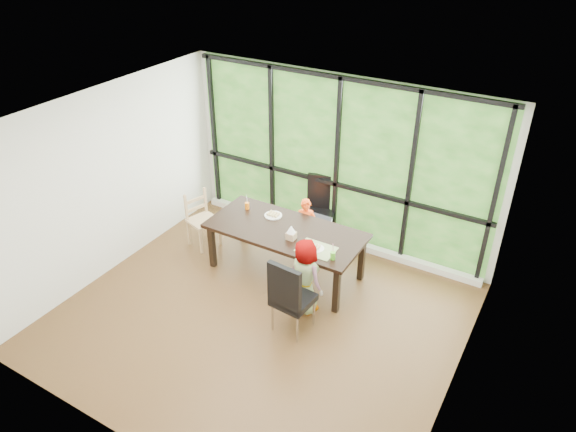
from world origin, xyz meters
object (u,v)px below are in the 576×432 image
(chair_window_leather, at_px, (319,211))
(tissue_box, at_px, (291,236))
(child_older, at_px, (307,277))
(orange_cup, at_px, (247,206))
(dining_table, at_px, (286,251))
(chair_interior_leather, at_px, (293,295))
(child_toddler, at_px, (306,227))
(green_cup, at_px, (333,256))
(plate_near, at_px, (316,249))
(chair_end_beech, at_px, (203,220))
(plate_far, at_px, (273,215))

(chair_window_leather, distance_m, tissue_box, 1.23)
(child_older, bearing_deg, orange_cup, -9.44)
(dining_table, height_order, orange_cup, orange_cup)
(chair_window_leather, height_order, chair_interior_leather, same)
(child_toddler, bearing_deg, chair_window_leather, 69.76)
(child_toddler, distance_m, green_cup, 1.33)
(child_older, distance_m, tissue_box, 0.67)
(plate_near, height_order, orange_cup, orange_cup)
(chair_end_beech, relative_size, plate_near, 4.10)
(green_cup, height_order, tissue_box, green_cup)
(plate_near, bearing_deg, orange_cup, 163.07)
(orange_cup, relative_size, tissue_box, 0.86)
(plate_far, distance_m, tissue_box, 0.67)
(dining_table, bearing_deg, tissue_box, -41.86)
(chair_window_leather, height_order, plate_far, chair_window_leather)
(chair_end_beech, bearing_deg, plate_near, -77.89)
(dining_table, height_order, chair_end_beech, chair_end_beech)
(chair_interior_leather, xyz_separation_m, child_older, (-0.03, 0.40, 0.00))
(child_older, bearing_deg, tissue_box, -21.71)
(plate_far, bearing_deg, orange_cup, -177.69)
(child_older, bearing_deg, chair_end_beech, 4.33)
(tissue_box, bearing_deg, green_cup, -11.29)
(chair_end_beech, distance_m, tissue_box, 1.72)
(chair_window_leather, distance_m, plate_near, 1.39)
(dining_table, relative_size, chair_interior_leather, 2.08)
(chair_window_leather, xyz_separation_m, tissue_box, (0.18, -1.19, 0.26))
(plate_near, relative_size, green_cup, 2.05)
(dining_table, height_order, green_cup, green_cup)
(plate_near, relative_size, tissue_box, 1.82)
(dining_table, height_order, plate_near, plate_near)
(orange_cup, relative_size, green_cup, 0.97)
(plate_near, xyz_separation_m, tissue_box, (-0.41, 0.04, 0.04))
(chair_interior_leather, height_order, plate_near, chair_interior_leather)
(plate_far, bearing_deg, dining_table, -33.24)
(child_older, relative_size, plate_far, 4.18)
(chair_window_leather, height_order, child_toddler, chair_window_leather)
(dining_table, height_order, child_older, child_older)
(chair_window_leather, bearing_deg, green_cup, -72.48)
(chair_window_leather, relative_size, green_cup, 10.07)
(plate_far, distance_m, green_cup, 1.35)
(child_toddler, height_order, orange_cup, child_toddler)
(child_older, xyz_separation_m, green_cup, (0.23, 0.26, 0.26))
(chair_interior_leather, height_order, chair_end_beech, chair_interior_leather)
(orange_cup, distance_m, tissue_box, 1.06)
(tissue_box, bearing_deg, child_older, -40.45)
(chair_interior_leather, height_order, child_older, child_older)
(child_older, distance_m, plate_far, 1.30)
(dining_table, bearing_deg, child_toddler, 90.00)
(green_cup, bearing_deg, plate_far, 156.52)
(tissue_box, bearing_deg, plate_near, -6.24)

